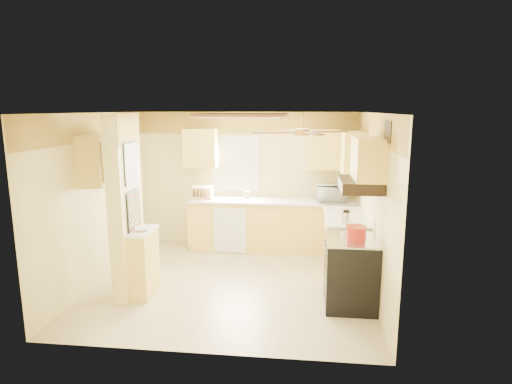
# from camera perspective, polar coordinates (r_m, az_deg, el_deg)

# --- Properties ---
(floor) EXTENTS (4.00, 4.00, 0.00)m
(floor) POSITION_cam_1_polar(r_m,az_deg,el_deg) (6.55, -3.23, -11.95)
(floor) COLOR tan
(floor) RESTS_ON ground
(ceiling) EXTENTS (4.00, 4.00, 0.00)m
(ceiling) POSITION_cam_1_polar(r_m,az_deg,el_deg) (6.03, -3.50, 10.49)
(ceiling) COLOR white
(ceiling) RESTS_ON wall_back
(wall_back) EXTENTS (4.00, 0.00, 4.00)m
(wall_back) POSITION_cam_1_polar(r_m,az_deg,el_deg) (8.01, -1.06, 1.66)
(wall_back) COLOR beige
(wall_back) RESTS_ON floor
(wall_front) EXTENTS (4.00, 0.00, 4.00)m
(wall_front) POSITION_cam_1_polar(r_m,az_deg,el_deg) (4.37, -7.62, -6.45)
(wall_front) COLOR beige
(wall_front) RESTS_ON floor
(wall_left) EXTENTS (0.00, 3.80, 3.80)m
(wall_left) POSITION_cam_1_polar(r_m,az_deg,el_deg) (6.80, -20.22, -0.73)
(wall_left) COLOR beige
(wall_left) RESTS_ON floor
(wall_right) EXTENTS (0.00, 3.80, 3.80)m
(wall_right) POSITION_cam_1_polar(r_m,az_deg,el_deg) (6.16, 15.32, -1.60)
(wall_right) COLOR beige
(wall_right) RESTS_ON floor
(wallpaper_border) EXTENTS (4.00, 0.02, 0.40)m
(wallpaper_border) POSITION_cam_1_polar(r_m,az_deg,el_deg) (7.89, -1.10, 9.18)
(wallpaper_border) COLOR yellow
(wallpaper_border) RESTS_ON wall_back
(partition_column) EXTENTS (0.20, 0.70, 2.50)m
(partition_column) POSITION_cam_1_polar(r_m,az_deg,el_deg) (6.04, -17.01, -1.94)
(partition_column) COLOR beige
(partition_column) RESTS_ON floor
(partition_ledge) EXTENTS (0.25, 0.55, 0.90)m
(partition_ledge) POSITION_cam_1_polar(r_m,az_deg,el_deg) (6.18, -14.69, -9.27)
(partition_ledge) COLOR #EAC85E
(partition_ledge) RESTS_ON floor
(ledge_top) EXTENTS (0.28, 0.58, 0.04)m
(ledge_top) POSITION_cam_1_polar(r_m,az_deg,el_deg) (6.03, -14.91, -5.07)
(ledge_top) COLOR white
(ledge_top) RESTS_ON partition_ledge
(lower_cabinets_back) EXTENTS (3.00, 0.60, 0.90)m
(lower_cabinets_back) POSITION_cam_1_polar(r_m,az_deg,el_deg) (7.85, 2.31, -4.54)
(lower_cabinets_back) COLOR #EAC85E
(lower_cabinets_back) RESTS_ON floor
(lower_cabinets_right) EXTENTS (0.60, 1.40, 0.90)m
(lower_cabinets_right) POSITION_cam_1_polar(r_m,az_deg,el_deg) (6.90, 11.75, -6.97)
(lower_cabinets_right) COLOR #EAC85E
(lower_cabinets_right) RESTS_ON floor
(countertop_back) EXTENTS (3.04, 0.64, 0.04)m
(countertop_back) POSITION_cam_1_polar(r_m,az_deg,el_deg) (7.72, 2.33, -1.20)
(countertop_back) COLOR white
(countertop_back) RESTS_ON lower_cabinets_back
(countertop_right) EXTENTS (0.64, 1.44, 0.04)m
(countertop_right) POSITION_cam_1_polar(r_m,az_deg,el_deg) (6.77, 11.82, -3.18)
(countertop_right) COLOR white
(countertop_right) RESTS_ON lower_cabinets_right
(dishwasher_panel) EXTENTS (0.58, 0.02, 0.80)m
(dishwasher_panel) POSITION_cam_1_polar(r_m,az_deg,el_deg) (7.64, -3.50, -5.13)
(dishwasher_panel) COLOR white
(dishwasher_panel) RESTS_ON lower_cabinets_back
(window) EXTENTS (0.92, 0.02, 1.02)m
(window) POSITION_cam_1_polar(r_m,az_deg,el_deg) (7.99, -2.86, 3.80)
(window) COLOR white
(window) RESTS_ON wall_back
(upper_cab_back_left) EXTENTS (0.60, 0.35, 0.70)m
(upper_cab_back_left) POSITION_cam_1_polar(r_m,az_deg,el_deg) (7.92, -7.38, 5.84)
(upper_cab_back_left) COLOR #EAC85E
(upper_cab_back_left) RESTS_ON wall_back
(upper_cab_back_right) EXTENTS (0.90, 0.35, 0.70)m
(upper_cab_back_right) POSITION_cam_1_polar(r_m,az_deg,el_deg) (7.71, 10.30, 5.62)
(upper_cab_back_right) COLOR #EAC85E
(upper_cab_back_right) RESTS_ON wall_back
(upper_cab_right) EXTENTS (0.35, 1.00, 0.70)m
(upper_cab_right) POSITION_cam_1_polar(r_m,az_deg,el_deg) (7.27, 12.72, 5.20)
(upper_cab_right) COLOR #EAC85E
(upper_cab_right) RESTS_ON wall_right
(upper_cab_left_wall) EXTENTS (0.35, 0.75, 0.70)m
(upper_cab_left_wall) POSITION_cam_1_polar(r_m,az_deg,el_deg) (6.41, -20.17, 4.04)
(upper_cab_left_wall) COLOR #EAC85E
(upper_cab_left_wall) RESTS_ON wall_left
(upper_cab_over_stove) EXTENTS (0.35, 0.76, 0.52)m
(upper_cab_over_stove) POSITION_cam_1_polar(r_m,az_deg,el_deg) (5.48, 14.74, 4.33)
(upper_cab_over_stove) COLOR #EAC85E
(upper_cab_over_stove) RESTS_ON wall_right
(stove) EXTENTS (0.68, 0.77, 0.92)m
(stove) POSITION_cam_1_polar(r_m,az_deg,el_deg) (5.82, 12.47, -10.35)
(stove) COLOR black
(stove) RESTS_ON floor
(range_hood) EXTENTS (0.50, 0.76, 0.14)m
(range_hood) POSITION_cam_1_polar(r_m,az_deg,el_deg) (5.51, 13.70, 0.95)
(range_hood) COLOR black
(range_hood) RESTS_ON upper_cab_over_stove
(poster_menu) EXTENTS (0.02, 0.42, 0.57)m
(poster_menu) POSITION_cam_1_polar(r_m,az_deg,el_deg) (5.89, -16.34, 3.71)
(poster_menu) COLOR black
(poster_menu) RESTS_ON partition_column
(poster_nashville) EXTENTS (0.02, 0.42, 0.57)m
(poster_nashville) POSITION_cam_1_polar(r_m,az_deg,el_deg) (6.00, -16.00, -2.45)
(poster_nashville) COLOR black
(poster_nashville) RESTS_ON partition_column
(ceiling_light_panel) EXTENTS (1.35, 0.95, 0.06)m
(ceiling_light_panel) POSITION_cam_1_polar(r_m,az_deg,el_deg) (6.51, -1.84, 10.15)
(ceiling_light_panel) COLOR brown
(ceiling_light_panel) RESTS_ON ceiling
(ceiling_fan) EXTENTS (1.15, 1.15, 0.26)m
(ceiling_fan) POSITION_cam_1_polar(r_m,az_deg,el_deg) (5.25, 6.12, 8.03)
(ceiling_fan) COLOR gold
(ceiling_fan) RESTS_ON ceiling
(vent_grate) EXTENTS (0.02, 0.40, 0.25)m
(vent_grate) POSITION_cam_1_polar(r_m,az_deg,el_deg) (5.13, 17.21, 7.70)
(vent_grate) COLOR black
(vent_grate) RESTS_ON wall_right
(microwave) EXTENTS (0.52, 0.37, 0.28)m
(microwave) POSITION_cam_1_polar(r_m,az_deg,el_deg) (7.68, 10.05, -0.20)
(microwave) COLOR white
(microwave) RESTS_ON countertop_back
(bowl) EXTENTS (0.26, 0.26, 0.05)m
(bowl) POSITION_cam_1_polar(r_m,az_deg,el_deg) (5.97, -14.92, -4.80)
(bowl) COLOR white
(bowl) RESTS_ON ledge_top
(dutch_oven) EXTENTS (0.27, 0.27, 0.18)m
(dutch_oven) POSITION_cam_1_polar(r_m,az_deg,el_deg) (5.60, 13.21, -5.34)
(dutch_oven) COLOR #AD2119
(dutch_oven) RESTS_ON stove
(kettle) EXTENTS (0.13, 0.13, 0.20)m
(kettle) POSITION_cam_1_polar(r_m,az_deg,el_deg) (6.23, 11.91, -3.34)
(kettle) COLOR silver
(kettle) RESTS_ON countertop_right
(dish_rack) EXTENTS (0.41, 0.32, 0.22)m
(dish_rack) POSITION_cam_1_polar(r_m,az_deg,el_deg) (7.91, -7.17, -0.24)
(dish_rack) COLOR tan
(dish_rack) RESTS_ON countertop_back
(utensil_crock) EXTENTS (0.10, 0.10, 0.21)m
(utensil_crock) POSITION_cam_1_polar(r_m,az_deg,el_deg) (7.83, -1.22, -0.35)
(utensil_crock) COLOR white
(utensil_crock) RESTS_ON countertop_back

